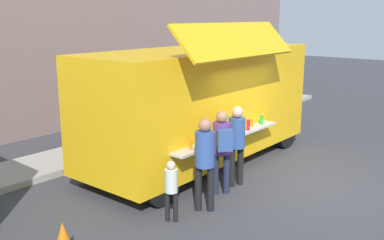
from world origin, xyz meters
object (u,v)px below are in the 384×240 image
(customer_mid_with_backpack, at_px, (222,144))
(child_near_queue, at_px, (171,186))
(trash_bin, at_px, (214,110))
(customer_front_ordering, at_px, (237,139))
(customer_rear_waiting, at_px, (205,156))
(food_truck_main, at_px, (201,102))
(traffic_cone_orange, at_px, (63,239))

(customer_mid_with_backpack, height_order, child_near_queue, customer_mid_with_backpack)
(trash_bin, height_order, customer_front_ordering, customer_front_ordering)
(customer_mid_with_backpack, distance_m, child_near_queue, 1.62)
(customer_front_ordering, distance_m, child_near_queue, 2.21)
(customer_rear_waiting, bearing_deg, customer_mid_with_backpack, -18.49)
(trash_bin, bearing_deg, child_near_queue, -148.04)
(trash_bin, distance_m, customer_rear_waiting, 7.05)
(trash_bin, xyz_separation_m, customer_mid_with_backpack, (-4.83, -3.93, 0.60))
(customer_front_ordering, bearing_deg, food_truck_main, -7.11)
(customer_front_ordering, distance_m, customer_rear_waiting, 1.46)
(traffic_cone_orange, distance_m, customer_mid_with_backpack, 3.62)
(food_truck_main, bearing_deg, traffic_cone_orange, -167.05)
(food_truck_main, bearing_deg, trash_bin, 32.34)
(food_truck_main, distance_m, customer_front_ordering, 1.78)
(food_truck_main, xyz_separation_m, customer_mid_with_backpack, (-1.32, -1.61, -0.47))
(traffic_cone_orange, relative_size, trash_bin, 0.58)
(food_truck_main, distance_m, child_near_queue, 3.45)
(food_truck_main, relative_size, child_near_queue, 5.71)
(traffic_cone_orange, distance_m, child_near_queue, 2.03)
(food_truck_main, bearing_deg, customer_mid_with_backpack, -130.41)
(customer_front_ordering, relative_size, child_near_queue, 1.54)
(traffic_cone_orange, bearing_deg, child_near_queue, -13.50)
(child_near_queue, bearing_deg, customer_rear_waiting, -42.81)
(customer_front_ordering, bearing_deg, customer_mid_with_backpack, 112.97)
(trash_bin, xyz_separation_m, customer_rear_waiting, (-5.66, -4.15, 0.60))
(traffic_cone_orange, height_order, customer_front_ordering, customer_front_ordering)
(customer_front_ordering, relative_size, customer_mid_with_backpack, 0.99)
(trash_bin, relative_size, child_near_queue, 0.84)
(food_truck_main, height_order, customer_rear_waiting, food_truck_main)
(customer_mid_with_backpack, relative_size, child_near_queue, 1.55)
(traffic_cone_orange, bearing_deg, trash_bin, 22.95)
(customer_rear_waiting, bearing_deg, trash_bin, 2.66)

